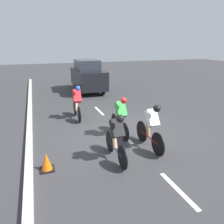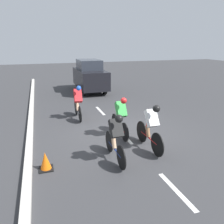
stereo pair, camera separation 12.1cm
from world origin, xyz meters
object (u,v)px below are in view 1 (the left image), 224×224
Objects in this scene: cyclist_green at (120,116)px; cyclist_white at (151,126)px; traffic_cone at (46,162)px; cyclist_red at (77,102)px; support_car at (88,76)px; cyclist_black at (117,136)px.

cyclist_white reaches higher than cyclist_green.
cyclist_green is at bearing -152.09° from traffic_cone.
cyclist_white is at bearing 113.02° from cyclist_green.
cyclist_green reaches higher than traffic_cone.
cyclist_white is at bearing 114.16° from cyclist_red.
cyclist_red is at bearing 71.78° from support_car.
cyclist_black is at bearing 64.88° from cyclist_green.
cyclist_red is at bearing -65.84° from cyclist_white.
cyclist_white is 0.46× the size of support_car.
cyclist_red is at bearing -112.46° from traffic_cone.
cyclist_white is at bearing 88.79° from support_car.
cyclist_white reaches higher than traffic_cone.
cyclist_red reaches higher than traffic_cone.
cyclist_green is 2.57m from cyclist_red.
cyclist_red is 0.95× the size of cyclist_white.
cyclist_white is 8.99m from support_car.
support_car is 7.82× the size of traffic_cone.
cyclist_white is 1.04× the size of cyclist_black.
cyclist_red reaches higher than cyclist_black.
traffic_cone is at bearing 67.54° from cyclist_red.
cyclist_black is 3.43× the size of traffic_cone.
cyclist_white reaches higher than cyclist_black.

